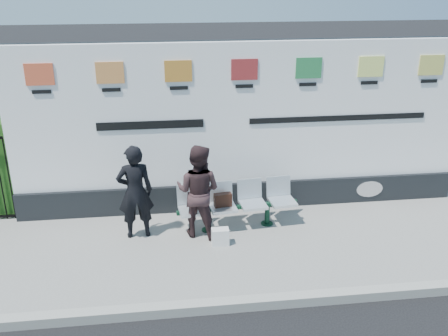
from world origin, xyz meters
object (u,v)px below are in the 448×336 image
object	(u,v)px
bench	(238,216)
billboard	(243,139)
woman_left	(135,192)
woman_right	(198,191)

from	to	relation	value
bench	billboard	bearing A→B (deg)	70.81
bench	woman_left	size ratio (longest dim) A/B	1.26
woman_left	woman_right	bearing A→B (deg)	168.12
billboard	woman_right	bearing A→B (deg)	-132.20
billboard	woman_left	world-z (taller)	billboard
bench	woman_right	bearing A→B (deg)	-173.21
bench	woman_left	world-z (taller)	woman_left
bench	woman_right	size ratio (longest dim) A/B	1.28
billboard	woman_left	bearing A→B (deg)	-154.66
bench	woman_left	bearing A→B (deg)	177.03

